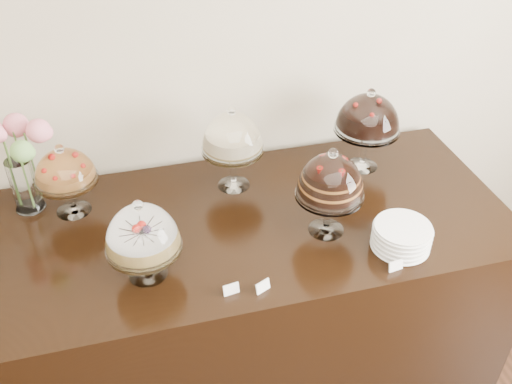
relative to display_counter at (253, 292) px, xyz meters
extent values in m
cube|color=#BEB399|center=(-0.09, 0.55, 1.05)|extent=(5.00, 0.04, 3.00)
cube|color=black|center=(0.00, 0.00, 0.00)|extent=(2.20, 1.00, 0.90)
cone|color=white|center=(-0.47, -0.21, 0.46)|extent=(0.15, 0.15, 0.02)
cylinder|color=white|center=(-0.47, -0.21, 0.53)|extent=(0.03, 0.03, 0.10)
cylinder|color=white|center=(-0.47, -0.21, 0.59)|extent=(0.28, 0.28, 0.01)
cylinder|color=tan|center=(-0.47, -0.21, 0.62)|extent=(0.24, 0.24, 0.06)
sphere|color=red|center=(-0.40, -0.19, 0.66)|extent=(0.02, 0.02, 0.02)
sphere|color=red|center=(-0.51, -0.17, 0.66)|extent=(0.02, 0.02, 0.02)
sphere|color=red|center=(-0.48, -0.28, 0.66)|extent=(0.02, 0.02, 0.02)
sphere|color=white|center=(-0.47, -0.21, 0.78)|extent=(0.04, 0.04, 0.04)
cone|color=white|center=(0.28, -0.14, 0.46)|extent=(0.15, 0.15, 0.02)
cylinder|color=white|center=(0.28, -0.14, 0.55)|extent=(0.03, 0.03, 0.15)
cylinder|color=white|center=(0.28, -0.14, 0.63)|extent=(0.28, 0.28, 0.01)
cylinder|color=black|center=(0.28, -0.14, 0.70)|extent=(0.21, 0.21, 0.11)
sphere|color=red|center=(0.33, -0.13, 0.76)|extent=(0.02, 0.02, 0.02)
sphere|color=red|center=(0.26, -0.09, 0.76)|extent=(0.02, 0.02, 0.02)
sphere|color=red|center=(0.22, -0.16, 0.76)|extent=(0.02, 0.02, 0.02)
sphere|color=red|center=(0.29, -0.20, 0.76)|extent=(0.02, 0.02, 0.02)
sphere|color=white|center=(0.28, -0.14, 0.83)|extent=(0.04, 0.04, 0.04)
cone|color=white|center=(-0.02, 0.26, 0.46)|extent=(0.15, 0.15, 0.02)
cylinder|color=white|center=(-0.02, 0.26, 0.56)|extent=(0.03, 0.03, 0.16)
cylinder|color=white|center=(-0.02, 0.26, 0.64)|extent=(0.28, 0.28, 0.01)
cylinder|color=#FFEDC5|center=(-0.02, 0.26, 0.68)|extent=(0.22, 0.22, 0.07)
sphere|color=white|center=(-0.02, 0.26, 0.83)|extent=(0.04, 0.04, 0.04)
cone|color=white|center=(0.61, 0.26, 0.46)|extent=(0.15, 0.15, 0.02)
cylinder|color=white|center=(0.61, 0.26, 0.56)|extent=(0.03, 0.03, 0.17)
cylinder|color=white|center=(0.61, 0.26, 0.65)|extent=(0.30, 0.30, 0.01)
cylinder|color=black|center=(0.61, 0.26, 0.70)|extent=(0.23, 0.23, 0.08)
sphere|color=red|center=(0.67, 0.28, 0.75)|extent=(0.02, 0.02, 0.02)
sphere|color=red|center=(0.56, 0.30, 0.75)|extent=(0.02, 0.02, 0.02)
sphere|color=red|center=(0.60, 0.20, 0.75)|extent=(0.02, 0.02, 0.02)
sphere|color=white|center=(0.61, 0.26, 0.84)|extent=(0.04, 0.04, 0.04)
cone|color=white|center=(-0.74, 0.26, 0.46)|extent=(0.15, 0.15, 0.02)
cylinder|color=white|center=(-0.74, 0.26, 0.54)|extent=(0.03, 0.03, 0.13)
cylinder|color=white|center=(-0.74, 0.26, 0.61)|extent=(0.26, 0.26, 0.01)
cylinder|color=#C17C38|center=(-0.74, 0.26, 0.64)|extent=(0.20, 0.20, 0.04)
sphere|color=red|center=(-0.68, 0.27, 0.67)|extent=(0.02, 0.02, 0.02)
sphere|color=red|center=(-0.72, 0.31, 0.67)|extent=(0.02, 0.02, 0.02)
sphere|color=red|center=(-0.78, 0.30, 0.67)|extent=(0.02, 0.02, 0.02)
sphere|color=red|center=(-0.79, 0.24, 0.67)|extent=(0.02, 0.02, 0.02)
sphere|color=red|center=(-0.75, 0.20, 0.67)|extent=(0.02, 0.02, 0.02)
sphere|color=red|center=(-0.70, 0.22, 0.67)|extent=(0.02, 0.02, 0.02)
sphere|color=white|center=(-0.74, 0.26, 0.77)|extent=(0.04, 0.04, 0.04)
cylinder|color=white|center=(-0.92, 0.33, 0.57)|extent=(0.11, 0.11, 0.24)
cylinder|color=#476B2D|center=(-0.86, 0.33, 0.65)|extent=(0.01, 0.01, 0.32)
sphere|color=pink|center=(-0.81, 0.34, 0.81)|extent=(0.10, 0.10, 0.10)
cylinder|color=#476B2D|center=(-0.91, 0.37, 0.65)|extent=(0.01, 0.01, 0.32)
sphere|color=pink|center=(-0.90, 0.42, 0.81)|extent=(0.10, 0.10, 0.10)
cylinder|color=#476B2D|center=(-0.95, 0.36, 0.66)|extent=(0.01, 0.01, 0.33)
cylinder|color=#476B2D|center=(-0.94, 0.31, 0.67)|extent=(0.01, 0.01, 0.36)
cylinder|color=#476B2D|center=(-0.89, 0.27, 0.65)|extent=(0.01, 0.01, 0.31)
sphere|color=#66994A|center=(-0.87, 0.21, 0.80)|extent=(0.09, 0.09, 0.09)
cylinder|color=white|center=(0.53, -0.32, 0.45)|extent=(0.23, 0.23, 0.01)
cylinder|color=white|center=(0.53, -0.32, 0.47)|extent=(0.22, 0.22, 0.01)
cylinder|color=white|center=(0.53, -0.32, 0.48)|extent=(0.23, 0.23, 0.01)
cylinder|color=white|center=(0.53, -0.32, 0.49)|extent=(0.22, 0.22, 0.01)
cylinder|color=white|center=(0.53, -0.32, 0.50)|extent=(0.23, 0.23, 0.01)
cylinder|color=white|center=(0.53, -0.32, 0.51)|extent=(0.22, 0.22, 0.01)
cylinder|color=white|center=(0.53, -0.32, 0.52)|extent=(0.23, 0.23, 0.01)
cylinder|color=white|center=(0.53, -0.32, 0.53)|extent=(0.22, 0.22, 0.01)
cylinder|color=white|center=(0.53, -0.32, 0.54)|extent=(0.23, 0.23, 0.01)
cylinder|color=white|center=(0.53, -0.32, 0.55)|extent=(0.22, 0.22, 0.01)
cube|color=white|center=(-0.18, -0.39, 0.47)|extent=(0.06, 0.02, 0.04)
cube|color=white|center=(0.45, -0.43, 0.47)|extent=(0.06, 0.02, 0.04)
cube|color=white|center=(-0.07, -0.41, 0.47)|extent=(0.06, 0.04, 0.04)
camera|label=1|loc=(-0.46, -1.82, 1.99)|focal=40.00mm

